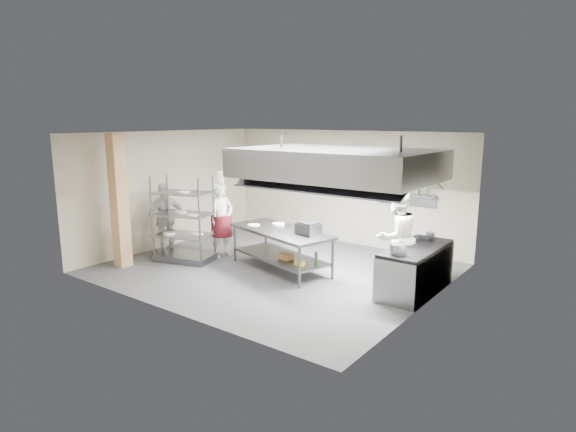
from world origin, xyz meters
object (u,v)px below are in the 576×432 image
Objects in this scene: chef_head at (222,220)px; chef_plating at (166,218)px; griddle at (308,229)px; chef_line at (396,237)px; pass_rack at (183,219)px; cooking_range at (415,271)px; island at (281,250)px; stockpot at (397,249)px.

chef_plating is at bearing 119.65° from chef_head.
chef_head reaches higher than griddle.
chef_head reaches higher than chef_plating.
pass_rack is at bearing -52.95° from chef_line.
chef_head is (0.49, 0.77, -0.10)m from pass_rack.
chef_plating is (-0.88, 0.20, -0.12)m from pass_rack.
chef_head reaches higher than cooking_range.
cooking_range is 1.13× the size of chef_plating.
island is 1.40× the size of chef_head.
chef_line is (-0.48, 0.12, 0.57)m from cooking_range.
cooking_range is (5.20, 1.25, -0.59)m from pass_rack.
griddle is (0.69, 0.06, 0.57)m from island.
chef_plating is (-1.37, -0.57, -0.02)m from chef_head.
chef_line is at bearing 165.67° from cooking_range.
cooking_range is 4.33× the size of griddle.
island is at bearing -55.69° from chef_line.
cooking_range is at bearing 115.11° from chef_plating.
griddle is at bearing -81.05° from chef_head.
stockpot reaches higher than island.
griddle reaches higher than island.
pass_rack is at bearing -173.75° from stockpot.
stockpot is (2.84, -0.23, 0.54)m from island.
stockpot is at bearing 108.71° from chef_plating.
griddle is 2.17m from stockpot.
pass_rack is 0.92m from chef_head.
chef_line reaches higher than stockpot.
chef_line is 4.26× the size of griddle.
pass_rack reaches higher than stockpot.
island is 2.90m from stockpot.
griddle reaches higher than stockpot.
chef_line is at bearing -1.27° from pass_rack.
chef_plating reaches higher than stockpot.
stockpot is (5.99, 0.36, 0.11)m from chef_plating.
island is 2.57m from chef_line.
chef_head is at bearing 127.80° from chef_plating.
island is 1.27× the size of cooking_range.
griddle is (3.84, 0.65, 0.14)m from chef_plating.
stockpot is (2.15, -0.29, -0.03)m from griddle.
island is 1.26× the size of pass_rack.
chef_line is (4.72, 1.38, -0.02)m from pass_rack.
chef_line is at bearing -74.69° from chef_head.
stockpot is at bearing -97.30° from cooking_range.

